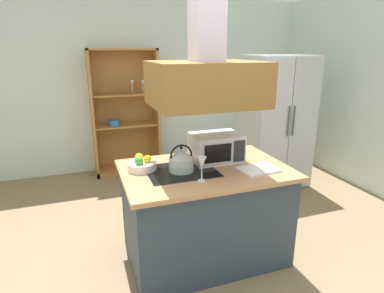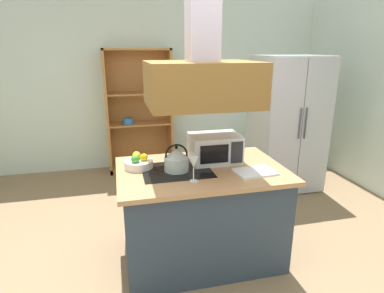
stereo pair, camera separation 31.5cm
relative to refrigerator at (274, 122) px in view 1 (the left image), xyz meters
name	(u,v)px [view 1 (the left image)]	position (x,y,z in m)	size (l,w,h in m)	color
ground_plane	(189,277)	(-1.83, -1.60, -0.92)	(7.80, 7.80, 0.00)	#866C4C
wall_back	(128,86)	(-1.83, 1.40, 0.43)	(6.00, 0.12, 2.70)	silver
kitchen_island	(204,213)	(-1.59, -1.34, -0.47)	(1.48, 0.98, 0.90)	#2F3D4B
range_hood	(206,70)	(-1.59, -1.34, 0.84)	(0.90, 0.70, 1.23)	brown
refrigerator	(274,122)	(0.00, 0.00, 0.00)	(0.90, 0.78, 1.84)	#B9C1BD
dish_cabinet	(125,119)	(-1.94, 1.19, -0.06)	(1.02, 0.40, 1.93)	#A96E35
kettle	(181,160)	(-1.81, -1.34, 0.08)	(0.22, 0.22, 0.24)	#B5C3BC
cutting_board	(259,169)	(-1.17, -1.55, -0.01)	(0.34, 0.24, 0.02)	white
microwave	(216,147)	(-1.42, -1.18, 0.11)	(0.46, 0.35, 0.26)	silver
wine_glass_on_counter	(202,163)	(-1.73, -1.60, 0.13)	(0.08, 0.08, 0.21)	silver
fruit_bowl	(142,165)	(-2.13, -1.19, 0.03)	(0.26, 0.26, 0.14)	silver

